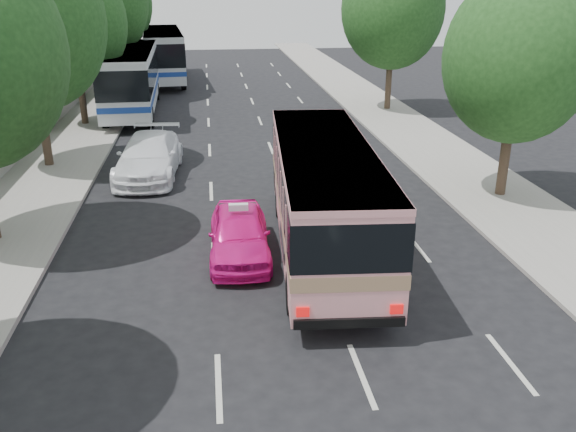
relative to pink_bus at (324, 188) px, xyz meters
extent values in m
plane|color=black|center=(-1.30, -4.00, -2.00)|extent=(120.00, 120.00, 0.00)
cube|color=#9E998E|center=(-9.80, 16.00, -1.93)|extent=(4.00, 90.00, 0.15)
cube|color=#9E998E|center=(7.20, 16.00, -1.94)|extent=(4.00, 90.00, 0.12)
cube|color=#9E998E|center=(-11.60, 16.00, -1.10)|extent=(0.30, 90.00, 1.50)
cylinder|color=#38281E|center=(-10.00, 10.00, -0.10)|extent=(0.36, 0.36, 3.80)
ellipsoid|color=#1B4117|center=(-10.00, 10.00, 3.90)|extent=(6.00, 6.00, 6.90)
cylinder|color=#38281E|center=(-9.90, 18.00, -0.25)|extent=(0.36, 0.36, 3.50)
ellipsoid|color=#1B4117|center=(-9.90, 18.00, 3.43)|extent=(5.52, 5.52, 6.35)
sphere|color=#1B4117|center=(-9.50, 17.70, 4.53)|extent=(3.59, 3.59, 3.59)
cylinder|color=#38281E|center=(-9.80, 26.00, -0.01)|extent=(0.36, 0.36, 3.99)
ellipsoid|color=#1B4117|center=(-9.80, 26.00, 4.19)|extent=(6.30, 6.30, 7.24)
cylinder|color=#38281E|center=(-10.00, 34.00, -0.14)|extent=(0.36, 0.36, 3.72)
ellipsoid|color=#1B4117|center=(-10.00, 34.00, 3.78)|extent=(5.88, 5.88, 6.76)
cylinder|color=#38281E|center=(7.40, 4.00, -0.39)|extent=(0.36, 0.36, 3.23)
ellipsoid|color=#1B4117|center=(7.40, 4.00, 3.01)|extent=(5.10, 5.10, 5.87)
sphere|color=#1B4117|center=(7.80, 3.70, 4.03)|extent=(3.32, 3.31, 3.31)
cylinder|color=#38281E|center=(7.70, 20.00, -0.10)|extent=(0.36, 0.36, 3.80)
ellipsoid|color=#1B4117|center=(7.70, 20.00, 3.90)|extent=(6.00, 6.00, 6.90)
cube|color=pink|center=(0.00, 0.00, -0.13)|extent=(3.22, 10.20, 2.69)
cube|color=#9E7A59|center=(0.00, 0.00, -0.44)|extent=(3.26, 10.23, 0.35)
cube|color=black|center=(0.00, 0.00, 0.36)|extent=(3.27, 10.24, 1.11)
cube|color=pink|center=(0.00, 0.00, 1.13)|extent=(3.24, 10.23, 0.16)
cylinder|color=black|center=(-0.89, 3.09, -1.48)|extent=(0.38, 1.06, 1.05)
cylinder|color=black|center=(1.32, 2.93, -1.48)|extent=(0.38, 1.06, 1.05)
cylinder|color=black|center=(-1.35, -3.33, -1.48)|extent=(0.38, 1.06, 1.05)
cylinder|color=black|center=(0.86, -3.49, -1.48)|extent=(0.38, 1.06, 1.05)
imported|color=#F61595|center=(-2.44, 0.01, -1.28)|extent=(1.83, 4.29, 1.44)
imported|color=white|center=(-5.63, 8.24, -1.18)|extent=(2.69, 5.83, 1.65)
cube|color=silver|center=(-7.60, 21.35, 0.14)|extent=(3.03, 12.47, 3.15)
cube|color=black|center=(-7.60, 21.35, 0.53)|extent=(3.08, 12.50, 1.55)
cube|color=navy|center=(-7.60, 21.35, -0.66)|extent=(3.07, 12.49, 0.31)
cube|color=silver|center=(-7.60, 21.35, 1.64)|extent=(3.05, 12.49, 0.14)
cylinder|color=black|center=(-8.89, 25.23, -1.43)|extent=(0.37, 1.15, 1.14)
cylinder|color=black|center=(-6.56, 25.31, -1.43)|extent=(0.37, 1.15, 1.14)
cylinder|color=black|center=(-8.63, 16.98, -1.43)|extent=(0.37, 1.15, 1.14)
cylinder|color=black|center=(-6.29, 17.05, -1.43)|extent=(0.37, 1.15, 1.14)
cube|color=silver|center=(-6.46, 33.39, 0.21)|extent=(3.76, 12.97, 3.25)
cube|color=black|center=(-6.46, 33.39, 0.61)|extent=(3.81, 13.01, 1.60)
cube|color=navy|center=(-6.46, 33.39, -0.62)|extent=(3.80, 13.00, 0.32)
cube|color=silver|center=(-6.46, 33.39, 1.76)|extent=(3.78, 12.99, 0.15)
cylinder|color=black|center=(-8.00, 37.33, -1.42)|extent=(0.44, 1.20, 1.17)
cylinder|color=black|center=(-5.59, 37.53, -1.42)|extent=(0.44, 1.20, 1.17)
cylinder|color=black|center=(-7.30, 28.83, -1.42)|extent=(0.44, 1.20, 1.17)
cylinder|color=black|center=(-4.89, 29.03, -1.42)|extent=(0.44, 1.20, 1.17)
cube|color=silver|center=(-2.44, 0.01, -0.47)|extent=(0.56, 0.20, 0.18)
camera|label=1|loc=(-3.12, -16.09, 5.53)|focal=38.00mm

